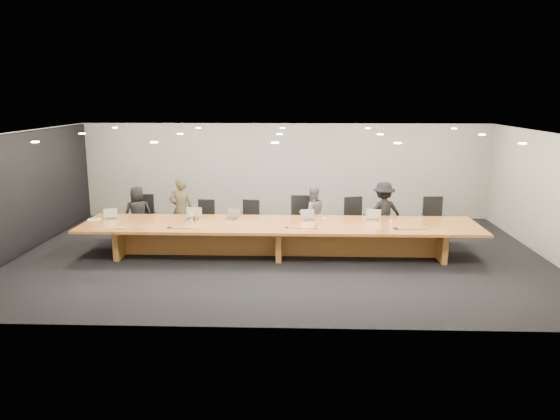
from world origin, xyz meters
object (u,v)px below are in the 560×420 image
object	(u,v)px
person_b	(181,210)
person_d	(383,213)
chair_mid_right	(300,219)
av_box	(122,228)
chair_mid_left	(250,220)
water_bottle	(191,218)
mic_left	(170,227)
person_a	(138,214)
person_c	(312,214)
chair_right	(356,219)
paper_cup_near	(325,219)
laptop_d	(309,215)
laptop_c	(232,214)
laptop_e	(373,215)
chair_far_left	(144,217)
chair_left	(205,220)
paper_cup_far	(391,222)
chair_far_right	(435,220)
laptop_b	(193,214)
conference_table	(280,233)
mic_right	(395,228)
amber_mug	(195,218)
mic_center	(286,227)

from	to	relation	value
person_b	person_d	distance (m)	5.02
chair_mid_right	av_box	world-z (taller)	chair_mid_right
chair_mid_left	water_bottle	xyz separation A→B (m)	(-1.22, -1.32, 0.36)
mic_left	person_a	bearing A→B (deg)	125.69
person_b	mic_left	xyz separation A→B (m)	(0.10, -1.69, -0.04)
person_c	mic_left	size ratio (longest dim) A/B	10.42
chair_mid_left	person_b	distance (m)	1.73
water_bottle	person_a	bearing A→B (deg)	143.91
chair_right	paper_cup_near	bearing A→B (deg)	-145.10
mic_left	laptop_d	bearing A→B (deg)	15.16
laptop_c	laptop_d	xyz separation A→B (m)	(1.81, -0.04, 0.00)
laptop_e	chair_mid_right	bearing A→B (deg)	167.31
chair_far_left	chair_left	xyz separation A→B (m)	(1.56, -0.01, -0.06)
laptop_d	paper_cup_far	size ratio (longest dim) A/B	3.83
chair_far_right	laptop_b	distance (m)	5.92
chair_far_left	laptop_d	bearing A→B (deg)	-21.06
person_c	water_bottle	world-z (taller)	person_c
conference_table	mic_left	size ratio (longest dim) A/B	66.74
chair_right	laptop_e	xyz separation A→B (m)	(0.29, -0.92, 0.32)
conference_table	mic_left	xyz separation A→B (m)	(-2.40, -0.51, 0.25)
paper_cup_far	mic_right	distance (m)	0.46
person_c	amber_mug	bearing A→B (deg)	5.21
chair_mid_right	mic_center	size ratio (longest dim) A/B	11.26
chair_far_right	water_bottle	world-z (taller)	chair_far_right
mic_center	laptop_b	bearing A→B (deg)	162.33
conference_table	amber_mug	bearing A→B (deg)	174.22
laptop_b	amber_mug	size ratio (longest dim) A/B	3.17
chair_mid_left	laptop_c	world-z (taller)	chair_mid_left
conference_table	paper_cup_far	size ratio (longest dim) A/B	106.28
person_c	laptop_b	world-z (taller)	person_c
chair_far_right	paper_cup_near	size ratio (longest dim) A/B	13.79
person_a	laptop_e	bearing A→B (deg)	151.25
person_c	laptop_b	size ratio (longest dim) A/B	3.86
chair_mid_right	laptop_b	xyz separation A→B (m)	(-2.51, -0.93, 0.31)
chair_left	laptop_c	xyz separation A→B (m)	(0.81, -0.98, 0.36)
chair_left	av_box	bearing A→B (deg)	-121.30
chair_far_left	laptop_b	distance (m)	1.83
chair_mid_left	water_bottle	world-z (taller)	chair_mid_left
chair_far_right	paper_cup_near	xyz separation A→B (m)	(-2.77, -0.91, 0.21)
paper_cup_near	water_bottle	bearing A→B (deg)	-175.16
amber_mug	paper_cup_far	distance (m)	4.52
person_b	paper_cup_far	bearing A→B (deg)	155.04
laptop_c	av_box	xyz separation A→B (m)	(-2.29, -0.97, -0.11)
chair_left	amber_mug	distance (m)	1.18
person_d	paper_cup_far	distance (m)	1.10
chair_right	laptop_b	bearing A→B (deg)	178.29
chair_mid_right	paper_cup_far	size ratio (longest dim) A/B	13.73
chair_mid_right	chair_right	size ratio (longest dim) A/B	1.03
person_a	av_box	bearing A→B (deg)	74.30
laptop_d	mic_right	size ratio (longest dim) A/B	2.44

